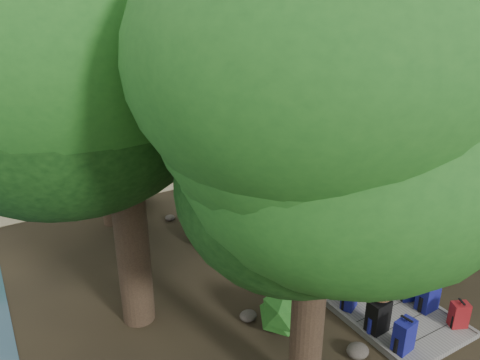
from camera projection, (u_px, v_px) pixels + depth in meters
ground at (290, 242)px, 12.84m from camera, size 120.00×120.00×0.00m
sand_beach at (117, 116)px, 25.60m from camera, size 40.00×22.00×0.02m
boardwalk at (270, 226)px, 13.62m from camera, size 2.00×12.00×0.12m
backpack_left_a at (404, 334)px, 8.72m from camera, size 0.43×0.33×0.73m
backpack_left_b at (378, 314)px, 9.20m from camera, size 0.45×0.33×0.79m
backpack_left_c at (350, 294)px, 9.91m from camera, size 0.44×0.40×0.68m
backpack_left_d at (309, 269)px, 10.94m from camera, size 0.34×0.25×0.50m
backpack_right_a at (459, 314)px, 9.37m from camera, size 0.40×0.35×0.60m
backpack_right_b at (429, 294)px, 9.84m from camera, size 0.44×0.32×0.77m
backpack_right_c at (410, 286)px, 10.20m from camera, size 0.44×0.37×0.64m
backpack_right_d at (378, 267)px, 11.04m from camera, size 0.34×0.25×0.51m
duffel_right_khaki at (371, 265)px, 11.23m from camera, size 0.44×0.62×0.39m
duffel_right_black at (351, 252)px, 11.68m from camera, size 0.61×0.84×0.49m
suitcase_on_boardwalk at (331, 278)px, 10.55m from camera, size 0.40×0.27×0.57m
lone_suitcase_on_sand at (185, 149)px, 19.36m from camera, size 0.38×0.22×0.59m
hat_brown at (381, 293)px, 9.09m from camera, size 0.42×0.42×0.13m
hat_white at (350, 278)px, 9.75m from camera, size 0.34×0.34×0.11m
kayak at (100, 150)px, 19.65m from camera, size 1.95×3.47×0.34m
sun_lounger at (235, 128)px, 22.23m from camera, size 1.28×1.90×0.59m
tree_right_a at (480, 129)px, 10.47m from camera, size 4.25×4.25×7.09m
tree_right_b at (436, 33)px, 12.61m from camera, size 5.98×5.98×10.68m
tree_right_c at (357, 75)px, 14.74m from camera, size 4.54×4.54×7.86m
tree_right_d at (362, 20)px, 16.20m from camera, size 5.96×5.96×10.94m
tree_right_e at (281, 44)px, 18.08m from camera, size 4.98×4.98×8.96m
tree_right_f at (289, 23)px, 21.42m from camera, size 5.59×5.59×9.98m
tree_left_a at (316, 196)px, 6.51m from camera, size 4.54×4.54×7.56m
tree_left_b at (117, 95)px, 8.11m from camera, size 5.27×5.27×9.49m
tree_left_c at (98, 89)px, 12.42m from camera, size 4.59×4.59×7.98m
tree_back_a at (83, 35)px, 22.87m from camera, size 5.03×5.03×8.71m
tree_back_b at (133, 18)px, 24.91m from camera, size 5.59×5.59×9.99m
tree_back_c at (203, 16)px, 26.24m from camera, size 5.59×5.59×10.07m
palm_right_a at (269, 70)px, 17.10m from camera, size 4.33×4.33×7.38m
palm_right_b at (237, 50)px, 22.06m from camera, size 3.90×3.90×7.53m
palm_right_c at (190, 61)px, 22.90m from camera, size 4.02×4.02×6.40m
palm_left_a at (39, 104)px, 14.91m from camera, size 3.84×3.84×6.11m
rock_left_a at (358, 351)px, 8.82m from camera, size 0.44×0.40×0.24m
rock_left_b at (248, 316)px, 9.80m from camera, size 0.37×0.34×0.21m
rock_left_c at (219, 243)px, 12.53m from camera, size 0.52×0.47×0.29m
rock_left_d at (170, 218)px, 14.05m from camera, size 0.29×0.27×0.16m
rock_right_a at (430, 274)px, 11.22m from camera, size 0.44×0.39×0.24m
rock_right_b at (387, 231)px, 13.14m from camera, size 0.55×0.50×0.30m
rock_right_c at (308, 204)px, 14.87m from camera, size 0.37×0.33×0.20m
rock_right_d at (292, 177)px, 16.98m from camera, size 0.49×0.44×0.27m
shrub_left_a at (292, 311)px, 9.36m from camera, size 1.06×1.06×0.96m
shrub_left_b at (206, 226)px, 12.82m from camera, size 0.95×0.95×0.86m
shrub_left_c at (135, 187)px, 14.95m from camera, size 1.27×1.27×1.14m
shrub_right_a at (411, 252)px, 11.53m from camera, size 0.97×0.97×0.87m
shrub_right_b at (305, 179)px, 15.59m from camera, size 1.31×1.31×1.18m
shrub_right_c at (251, 161)px, 17.72m from camera, size 0.93×0.93×0.83m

